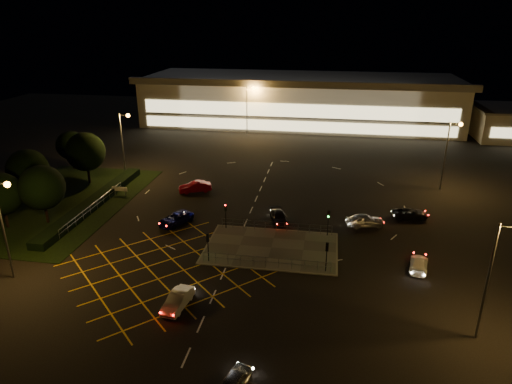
% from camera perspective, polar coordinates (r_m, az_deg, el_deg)
% --- Properties ---
extents(ground, '(180.00, 180.00, 0.00)m').
position_cam_1_polar(ground, '(52.40, 0.03, -5.86)').
color(ground, black).
rests_on(ground, ground).
extents(pedestrian_island, '(14.00, 9.00, 0.12)m').
position_cam_1_polar(pedestrian_island, '(50.36, 1.92, -6.99)').
color(pedestrian_island, '#4C4944').
rests_on(pedestrian_island, ground).
extents(grass_verge, '(18.00, 30.00, 0.08)m').
position_cam_1_polar(grass_verge, '(67.42, -23.24, -1.27)').
color(grass_verge, black).
rests_on(grass_verge, ground).
extents(hedge, '(2.00, 26.00, 1.00)m').
position_cam_1_polar(hedge, '(64.74, -19.56, -1.20)').
color(hedge, black).
rests_on(hedge, ground).
extents(supermarket, '(72.00, 26.50, 10.50)m').
position_cam_1_polar(supermarket, '(109.81, 5.46, 11.44)').
color(supermarket, beige).
rests_on(supermarket, ground).
extents(streetlight_sw, '(1.78, 0.56, 10.03)m').
position_cam_1_polar(streetlight_sw, '(48.07, -28.92, -2.67)').
color(streetlight_sw, slate).
rests_on(streetlight_sw, ground).
extents(streetlight_se, '(1.78, 0.56, 10.03)m').
position_cam_1_polar(streetlight_se, '(38.58, 27.92, -8.15)').
color(streetlight_se, slate).
rests_on(streetlight_se, ground).
extents(streetlight_nw, '(1.78, 0.56, 10.03)m').
position_cam_1_polar(streetlight_nw, '(73.29, -16.15, 6.75)').
color(streetlight_nw, slate).
rests_on(streetlight_nw, ground).
extents(streetlight_ne, '(1.78, 0.56, 10.03)m').
position_cam_1_polar(streetlight_ne, '(70.27, 23.08, 5.28)').
color(streetlight_ne, slate).
rests_on(streetlight_ne, ground).
extents(streetlight_far_left, '(1.78, 0.56, 10.03)m').
position_cam_1_polar(streetlight_far_left, '(97.12, -0.90, 10.99)').
color(streetlight_far_left, slate).
rests_on(streetlight_far_left, ground).
extents(streetlight_far_right, '(1.78, 0.56, 10.03)m').
position_cam_1_polar(streetlight_far_right, '(100.18, 22.82, 9.68)').
color(streetlight_far_right, slate).
rests_on(streetlight_far_right, ground).
extents(signal_sw, '(0.28, 0.30, 3.15)m').
position_cam_1_polar(signal_sw, '(46.91, -6.04, -6.18)').
color(signal_sw, black).
rests_on(signal_sw, pedestrian_island).
extents(signal_se, '(0.28, 0.30, 3.15)m').
position_cam_1_polar(signal_se, '(45.44, 8.85, -7.29)').
color(signal_se, black).
rests_on(signal_se, pedestrian_island).
extents(signal_nw, '(0.28, 0.30, 3.15)m').
position_cam_1_polar(signal_nw, '(53.88, -3.82, -2.33)').
color(signal_nw, black).
rests_on(signal_nw, pedestrian_island).
extents(signal_ne, '(0.28, 0.30, 3.15)m').
position_cam_1_polar(signal_ne, '(52.61, 9.04, -3.17)').
color(signal_ne, black).
rests_on(signal_ne, pedestrian_island).
extents(tree_a, '(5.04, 5.04, 6.86)m').
position_cam_1_polar(tree_a, '(61.13, -29.27, -0.22)').
color(tree_a, black).
rests_on(tree_a, ground).
extents(tree_b, '(5.40, 5.40, 7.35)m').
position_cam_1_polar(tree_b, '(68.17, -26.65, 2.55)').
color(tree_b, black).
rests_on(tree_b, ground).
extents(tree_c, '(5.76, 5.76, 7.84)m').
position_cam_1_polar(tree_c, '(72.32, -20.53, 4.72)').
color(tree_c, black).
rests_on(tree_c, ground).
extents(tree_d, '(4.68, 4.68, 6.37)m').
position_cam_1_polar(tree_d, '(80.54, -22.13, 5.41)').
color(tree_d, black).
rests_on(tree_d, ground).
extents(tree_e, '(5.40, 5.40, 7.35)m').
position_cam_1_polar(tree_e, '(60.16, -25.20, 0.51)').
color(tree_e, black).
rests_on(tree_e, ground).
extents(car_queue_white, '(1.98, 4.31, 1.37)m').
position_cam_1_polar(car_queue_white, '(41.42, -9.74, -13.17)').
color(car_queue_white, silver).
rests_on(car_queue_white, ground).
extents(car_left_blue, '(4.06, 5.24, 1.32)m').
position_cam_1_polar(car_left_blue, '(56.56, -10.04, -3.33)').
color(car_left_blue, '#0B0B42').
rests_on(car_left_blue, ground).
extents(car_far_dkgrey, '(2.96, 4.64, 1.25)m').
position_cam_1_polar(car_far_dkgrey, '(56.35, 2.86, -3.15)').
color(car_far_dkgrey, black).
rests_on(car_far_dkgrey, ground).
extents(car_right_silver, '(4.88, 2.87, 1.56)m').
position_cam_1_polar(car_right_silver, '(56.60, 13.46, -3.46)').
color(car_right_silver, '#B8BCC0').
rests_on(car_right_silver, ground).
extents(car_circ_red, '(4.89, 3.40, 1.53)m').
position_cam_1_polar(car_circ_red, '(66.26, -7.63, 0.64)').
color(car_circ_red, maroon).
rests_on(car_circ_red, ground).
extents(car_east_grey, '(4.71, 2.74, 1.23)m').
position_cam_1_polar(car_east_grey, '(60.47, 18.69, -2.56)').
color(car_east_grey, black).
rests_on(car_east_grey, ground).
extents(car_approach_white, '(2.50, 4.46, 1.22)m').
position_cam_1_polar(car_approach_white, '(49.02, 19.68, -8.47)').
color(car_approach_white, white).
rests_on(car_approach_white, ground).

